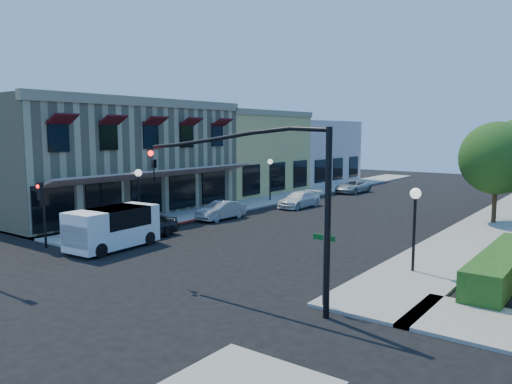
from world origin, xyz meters
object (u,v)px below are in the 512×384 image
Objects in this scene: lamppost_left_far at (270,169)px; parked_car_a at (145,226)px; parked_car_c at (299,200)px; parked_car_b at (221,210)px; parked_car_d at (353,186)px; lamppost_left_near at (139,183)px; secondary_signal at (42,203)px; street_name_sign at (324,258)px; lamppost_right_near at (415,208)px; lamppost_right_far at (497,179)px; street_tree_a at (497,158)px; signal_mast_arm at (271,185)px; white_van at (112,226)px.

parked_car_a is at bearing -80.15° from lamppost_left_far.
parked_car_b is at bearing -97.02° from parked_car_c.
lamppost_left_far is 0.82× the size of parked_car_d.
lamppost_left_far is 0.96× the size of parked_car_b.
lamppost_left_near is at bearing -102.95° from parked_car_c.
secondary_signal is 0.89× the size of parked_car_b.
parked_car_c is at bearing 87.89° from parked_car_a.
street_name_sign is 0.70× the size of lamppost_right_near.
parked_car_a is at bearing -90.27° from parked_car_c.
street_name_sign is at bearing -19.93° from lamppost_left_near.
lamppost_right_near and lamppost_right_far have the same top height.
street_name_sign is 17.48m from parked_car_b.
lamppost_left_far is (-17.30, 0.00, -1.46)m from street_tree_a.
parked_car_b is (-14.70, 5.00, -2.12)m from lamppost_right_near.
lamppost_left_far is 22.02m from lamppost_right_near.
street_name_sign is at bearing -99.78° from lamppost_right_near.
parked_car_c is at bearing 136.39° from lamppost_right_near.
lamppost_left_far is (0.00, 14.00, 0.00)m from lamppost_left_near.
lamppost_left_near is 23.35m from lamppost_right_far.
parked_car_a is at bearing -128.31° from lamppost_right_far.
secondary_signal is 20.60m from lamppost_left_far.
lamppost_right_far is at bearing 17.38° from parked_car_c.
street_tree_a is 1.82× the size of lamppost_left_near.
street_tree_a is 0.81× the size of signal_mast_arm.
lamppost_right_near reaches higher than parked_car_a.
signal_mast_arm reaches higher than parked_car_c.
lamppost_right_near is 0.82× the size of parked_car_d.
secondary_signal is (-13.86, -0.09, -1.77)m from signal_mast_arm.
lamppost_right_far reaches higher than parked_car_c.
signal_mast_arm reaches higher than street_name_sign.
lamppost_left_far is at bearing 90.00° from lamppost_left_near.
signal_mast_arm is at bearing -24.37° from lamppost_left_near.
parked_car_c is (-12.30, 18.47, -1.09)m from street_name_sign.
parked_car_a is at bearing -87.23° from parked_car_d.
lamppost_right_near is 15.67m from parked_car_b.
signal_mast_arm is 2.24× the size of lamppost_left_near.
white_van is at bearing -123.42° from lamppost_right_far.
parked_car_c is at bearing -82.91° from parked_car_d.
white_van is 17.31m from parked_car_c.
signal_mast_arm reaches higher than lamppost_left_far.
street_name_sign is 21.85m from lamppost_right_far.
signal_mast_arm is at bearing -156.80° from street_name_sign.
street_name_sign is (-1.30, -19.80, -2.50)m from street_tree_a.
parked_car_d is at bearing 91.12° from parked_car_a.
parked_car_d is at bearing 113.94° from street_name_sign.
white_van is at bearing 34.23° from secondary_signal.
street_tree_a reaches higher than signal_mast_arm.
parked_car_b reaches higher than parked_car_c.
lamppost_right_far is at bearing 39.29° from parked_car_b.
secondary_signal reaches higher than white_van.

